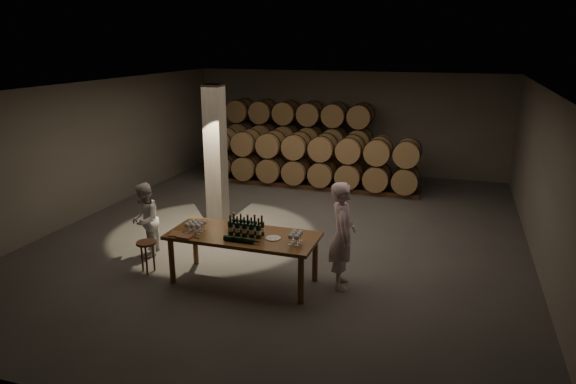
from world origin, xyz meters
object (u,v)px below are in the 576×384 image
(plate, at_px, (273,238))
(stool, at_px, (147,247))
(bottle_cluster, at_px, (246,228))
(person_woman, at_px, (145,220))
(notebook_near, at_px, (185,236))
(person_man, at_px, (342,235))
(tasting_table, at_px, (243,240))

(plate, distance_m, stool, 2.44)
(bottle_cluster, height_order, person_woman, person_woman)
(notebook_near, bearing_deg, bottle_cluster, 26.76)
(notebook_near, relative_size, person_man, 0.14)
(tasting_table, height_order, notebook_near, notebook_near)
(person_man, xyz_separation_m, person_woman, (-3.96, 0.08, -0.20))
(plate, xyz_separation_m, notebook_near, (-1.45, -0.41, 0.01))
(stool, bearing_deg, person_man, 9.58)
(tasting_table, xyz_separation_m, person_woman, (-2.29, 0.47, -0.05))
(notebook_near, height_order, person_man, person_man)
(tasting_table, distance_m, person_man, 1.72)
(stool, relative_size, person_man, 0.32)
(tasting_table, height_order, bottle_cluster, bottle_cluster)
(plate, relative_size, person_man, 0.14)
(notebook_near, height_order, person_woman, person_woman)
(bottle_cluster, bearing_deg, notebook_near, -156.19)
(plate, distance_m, person_man, 1.18)
(notebook_near, bearing_deg, person_man, 20.90)
(person_man, distance_m, person_woman, 3.96)
(bottle_cluster, height_order, notebook_near, bottle_cluster)
(tasting_table, relative_size, bottle_cluster, 4.27)
(bottle_cluster, relative_size, person_man, 0.32)
(tasting_table, bearing_deg, notebook_near, -153.86)
(tasting_table, xyz_separation_m, bottle_cluster, (0.07, -0.01, 0.23))
(person_man, bearing_deg, stool, 86.03)
(plate, height_order, person_man, person_man)
(person_man, relative_size, person_woman, 1.26)
(bottle_cluster, bearing_deg, stool, -174.45)
(plate, xyz_separation_m, person_man, (1.10, 0.42, 0.03))
(bottle_cluster, distance_m, notebook_near, 1.05)
(plate, xyz_separation_m, stool, (-2.40, -0.17, -0.42))
(person_woman, bearing_deg, stool, 16.57)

